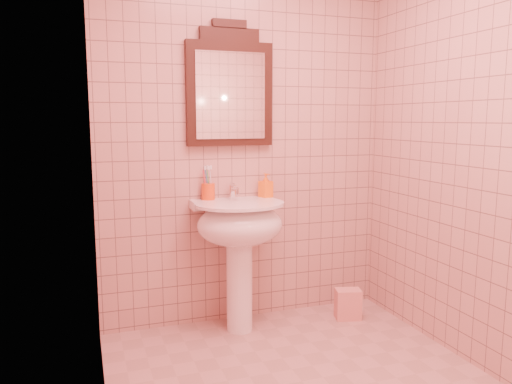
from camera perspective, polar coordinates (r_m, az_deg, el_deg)
name	(u,v)px	position (r m, az deg, el deg)	size (l,w,h in m)	color
back_wall	(245,140)	(3.41, -1.22, 5.93)	(2.00, 0.02, 2.50)	tan
pedestal_sink	(240,233)	(3.24, -1.89, -4.73)	(0.58, 0.58, 0.86)	white
faucet	(233,191)	(3.32, -2.62, 0.13)	(0.04, 0.16, 0.11)	white
mirror	(230,88)	(3.35, -3.03, 11.73)	(0.58, 0.06, 0.81)	black
toothbrush_cup	(208,191)	(3.31, -5.48, 0.08)	(0.09, 0.09, 0.20)	#DD4912
soap_dispenser	(266,185)	(3.40, 1.12, 0.76)	(0.07, 0.08, 0.17)	orange
towel	(348,304)	(3.65, 10.47, -12.48)	(0.17, 0.12, 0.21)	pink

